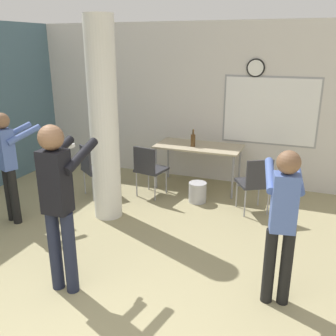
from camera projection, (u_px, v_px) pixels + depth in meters
wall_back at (216, 104)px, 6.66m from camera, size 8.00×0.15×2.80m
support_pillar at (104, 122)px, 5.15m from camera, size 0.40×0.40×2.80m
folding_table at (199, 149)px, 6.46m from camera, size 1.47×0.71×0.76m
bottle_on_table at (193, 140)px, 6.35m from camera, size 0.08×0.08×0.30m
waste_bin at (198, 192)px, 6.01m from camera, size 0.29×0.29×0.32m
chair_table_right at (255, 181)px, 5.50m from camera, size 0.60×0.60×0.87m
chair_near_pillar at (94, 167)px, 6.13m from camera, size 0.61×0.61×0.87m
chair_table_left at (149, 167)px, 6.12m from camera, size 0.51×0.51×0.87m
person_watching_back at (9, 159)px, 5.12m from camera, size 0.50×0.63×1.57m
person_playing_front at (59, 197)px, 3.61m from camera, size 0.39×0.68×1.74m
person_playing_side at (282, 217)px, 3.45m from camera, size 0.42×0.60×1.56m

